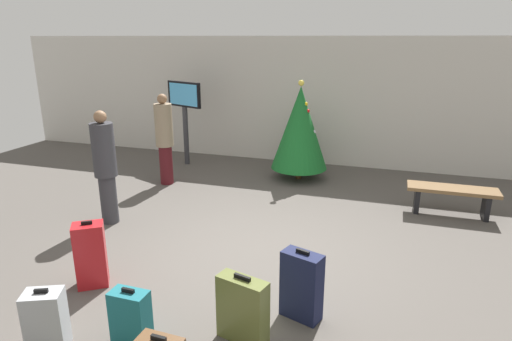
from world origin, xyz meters
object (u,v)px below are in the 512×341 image
at_px(waiting_bench, 452,195).
at_px(suitcase_6, 302,286).
at_px(suitcase_4, 91,255).
at_px(suitcase_0, 46,321).
at_px(traveller_1, 105,165).
at_px(suitcase_3, 131,317).
at_px(suitcase_5, 243,310).
at_px(traveller_0, 164,137).
at_px(holiday_tree, 300,128).
at_px(flight_info_kiosk, 184,106).

relative_size(waiting_bench, suitcase_6, 1.81).
bearing_deg(suitcase_4, suitcase_0, -73.39).
relative_size(traveller_1, suitcase_3, 3.04).
bearing_deg(suitcase_5, traveller_1, 145.59).
distance_m(traveller_0, traveller_1, 2.03).
relative_size(suitcase_0, suitcase_3, 1.09).
bearing_deg(holiday_tree, suitcase_6, -77.33).
relative_size(traveller_0, suitcase_0, 2.81).
distance_m(suitcase_4, suitcase_5, 2.10).
relative_size(suitcase_4, suitcase_5, 1.16).
distance_m(flight_info_kiosk, suitcase_4, 5.38).
relative_size(waiting_bench, suitcase_5, 2.00).
bearing_deg(traveller_0, suitcase_4, -74.39).
xyz_separation_m(traveller_0, suitcase_5, (3.10, -4.09, -0.63)).
bearing_deg(suitcase_6, flight_info_kiosk, 127.45).
xyz_separation_m(holiday_tree, flight_info_kiosk, (-2.77, 0.30, 0.28)).
distance_m(flight_info_kiosk, waiting_bench, 5.91).
xyz_separation_m(holiday_tree, suitcase_4, (-1.48, -4.84, -0.70)).
xyz_separation_m(suitcase_5, suitcase_6, (0.47, 0.54, 0.04)).
xyz_separation_m(flight_info_kiosk, suitcase_6, (3.82, -4.99, -1.00)).
bearing_deg(suitcase_4, traveller_0, 105.61).
bearing_deg(holiday_tree, flight_info_kiosk, 173.90).
relative_size(traveller_0, suitcase_6, 2.31).
bearing_deg(suitcase_0, suitcase_3, 24.25).
bearing_deg(holiday_tree, traveller_0, -155.58).
bearing_deg(traveller_1, waiting_bench, 20.94).
distance_m(holiday_tree, traveller_0, 2.76).
distance_m(traveller_0, suitcase_5, 5.17).
bearing_deg(flight_info_kiosk, suitcase_3, -68.45).
bearing_deg(suitcase_5, suitcase_0, -158.33).
relative_size(waiting_bench, suitcase_4, 1.72).
xyz_separation_m(flight_info_kiosk, traveller_0, (0.26, -1.44, -0.41)).
height_order(suitcase_4, suitcase_6, suitcase_4).
xyz_separation_m(suitcase_0, suitcase_5, (1.74, 0.69, 0.03)).
relative_size(holiday_tree, suitcase_6, 2.60).
height_order(flight_info_kiosk, suitcase_3, flight_info_kiosk).
relative_size(holiday_tree, suitcase_4, 2.47).
bearing_deg(suitcase_4, traveller_1, 119.57).
height_order(traveller_1, suitcase_6, traveller_1).
bearing_deg(flight_info_kiosk, suitcase_4, -75.90).
distance_m(waiting_bench, suitcase_6, 3.99).
distance_m(holiday_tree, suitcase_3, 5.68).
distance_m(flight_info_kiosk, suitcase_0, 6.51).
distance_m(flight_info_kiosk, traveller_1, 3.51).
distance_m(suitcase_5, suitcase_6, 0.71).
height_order(suitcase_3, suitcase_5, suitcase_5).
distance_m(flight_info_kiosk, suitcase_6, 6.36).
bearing_deg(traveller_0, flight_info_kiosk, 100.13).
bearing_deg(suitcase_3, suitcase_0, -155.75).
height_order(traveller_0, suitcase_4, traveller_0).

